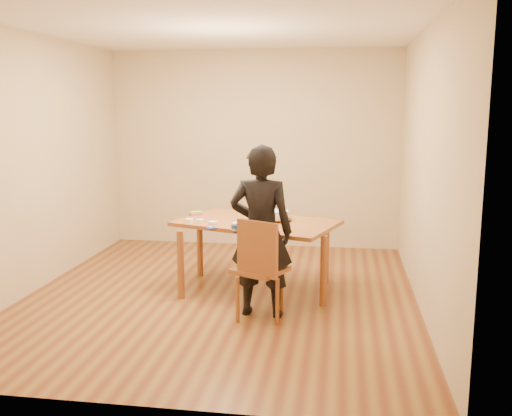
# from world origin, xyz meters

# --- Properties ---
(room_shell) EXTENTS (4.00, 4.50, 2.70)m
(room_shell) POSITION_xyz_m (0.00, 0.34, 1.35)
(room_shell) COLOR #602F18
(room_shell) RESTS_ON ground
(dining_table) EXTENTS (1.83, 1.41, 0.04)m
(dining_table) POSITION_xyz_m (0.34, 0.26, 0.73)
(dining_table) COLOR brown
(dining_table) RESTS_ON floor
(dining_chair) EXTENTS (0.57, 0.57, 0.04)m
(dining_chair) POSITION_xyz_m (0.49, -0.51, 0.45)
(dining_chair) COLOR brown
(dining_chair) RESTS_ON floor
(cake_plate) EXTENTS (0.29, 0.29, 0.02)m
(cake_plate) POSITION_xyz_m (0.56, 0.32, 0.76)
(cake_plate) COLOR red
(cake_plate) RESTS_ON dining_table
(cake) EXTENTS (0.23, 0.23, 0.07)m
(cake) POSITION_xyz_m (0.56, 0.32, 0.81)
(cake) COLOR white
(cake) RESTS_ON cake_plate
(frosting_dome) EXTENTS (0.23, 0.23, 0.03)m
(frosting_dome) POSITION_xyz_m (0.56, 0.32, 0.86)
(frosting_dome) COLOR white
(frosting_dome) RESTS_ON cake
(frosting_tub) EXTENTS (0.08, 0.08, 0.07)m
(frosting_tub) POSITION_xyz_m (0.20, -0.20, 0.79)
(frosting_tub) COLOR white
(frosting_tub) RESTS_ON dining_table
(frosting_lid) EXTENTS (0.10, 0.10, 0.01)m
(frosting_lid) POSITION_xyz_m (-0.06, -0.16, 0.75)
(frosting_lid) COLOR #191CA4
(frosting_lid) RESTS_ON dining_table
(frosting_dollop) EXTENTS (0.04, 0.04, 0.02)m
(frosting_dollop) POSITION_xyz_m (-0.06, -0.16, 0.77)
(frosting_dollop) COLOR white
(frosting_dollop) RESTS_ON frosting_lid
(ramekin_green) EXTENTS (0.09, 0.09, 0.04)m
(ramekin_green) POSITION_xyz_m (-0.07, -0.03, 0.77)
(ramekin_green) COLOR white
(ramekin_green) RESTS_ON dining_table
(ramekin_yellow) EXTENTS (0.08, 0.08, 0.04)m
(ramekin_yellow) POSITION_xyz_m (-0.35, 0.09, 0.77)
(ramekin_yellow) COLOR white
(ramekin_yellow) RESTS_ON dining_table
(ramekin_multi) EXTENTS (0.08, 0.08, 0.04)m
(ramekin_multi) POSITION_xyz_m (-0.23, 0.08, 0.77)
(ramekin_multi) COLOR white
(ramekin_multi) RESTS_ON dining_table
(candy_box_pink) EXTENTS (0.15, 0.13, 0.02)m
(candy_box_pink) POSITION_xyz_m (-0.38, 0.49, 0.76)
(candy_box_pink) COLOR #D83293
(candy_box_pink) RESTS_ON dining_table
(candy_box_green) EXTENTS (0.15, 0.13, 0.02)m
(candy_box_green) POSITION_xyz_m (-0.38, 0.49, 0.78)
(candy_box_green) COLOR #3A931B
(candy_box_green) RESTS_ON candy_box_pink
(spatula) EXTENTS (0.14, 0.11, 0.01)m
(spatula) POSITION_xyz_m (0.27, -0.29, 0.75)
(spatula) COLOR black
(spatula) RESTS_ON dining_table
(person) EXTENTS (0.60, 0.41, 1.61)m
(person) POSITION_xyz_m (0.49, -0.47, 0.81)
(person) COLOR black
(person) RESTS_ON floor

